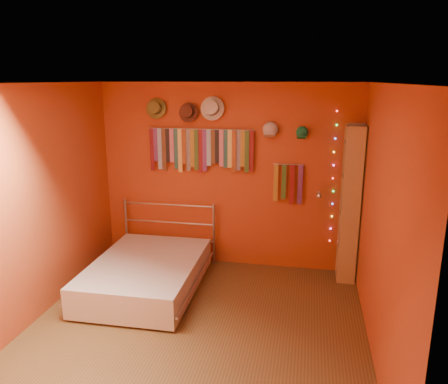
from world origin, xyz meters
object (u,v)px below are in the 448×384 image
Objects in this scene: tie_rack at (200,148)px; bookshelf at (354,204)px; reading_lamp at (319,195)px; bed at (146,274)px.

bookshelf reaches higher than tie_rack.
bookshelf is at bearing -0.49° from reading_lamp.
reading_lamp is (1.58, -0.15, -0.53)m from tie_rack.
bed is at bearing -161.97° from bookshelf.
reading_lamp is at bearing -5.46° from tie_rack.
bookshelf is (2.01, -0.16, -0.62)m from tie_rack.
tie_rack is at bearing 63.68° from bed.
tie_rack reaches higher than bed.
tie_rack reaches higher than reading_lamp.
reading_lamp reaches higher than bed.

